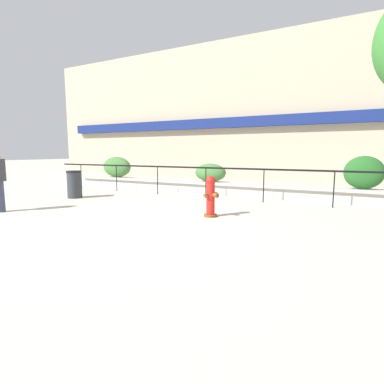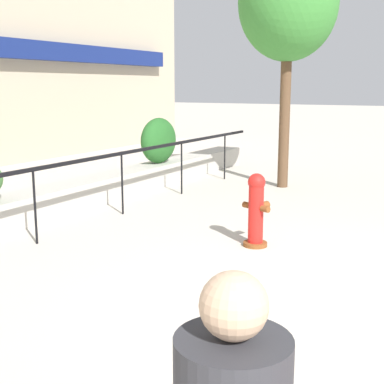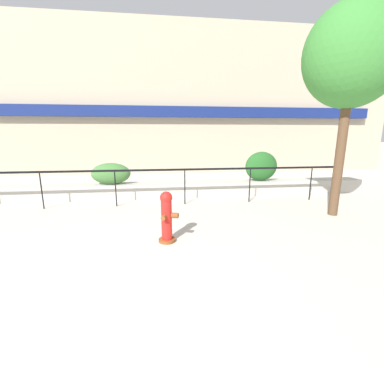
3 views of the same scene
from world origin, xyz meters
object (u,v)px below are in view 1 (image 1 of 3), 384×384
fire_hydrant (211,196)px  trash_bin (74,184)px  hedge_bush_0 (117,167)px  hedge_bush_1 (210,173)px  hedge_bush_2 (364,173)px

fire_hydrant → trash_bin: (-5.83, 0.66, -0.04)m
hedge_bush_0 → hedge_bush_1: size_ratio=1.20×
hedge_bush_2 → trash_bin: 10.02m
hedge_bush_2 → hedge_bush_0: bearing=180.0°
hedge_bush_1 → fire_hydrant: (1.79, -3.99, -0.31)m
hedge_bush_0 → trash_bin: hedge_bush_0 is taller
hedge_bush_1 → hedge_bush_2: size_ratio=1.11×
hedge_bush_0 → fire_hydrant: size_ratio=1.47×
hedge_bush_0 → hedge_bush_1: 4.92m
fire_hydrant → trash_bin: fire_hydrant is taller
hedge_bush_1 → fire_hydrant: bearing=-65.8°
fire_hydrant → hedge_bush_1: bearing=114.2°
hedge_bush_1 → hedge_bush_0: bearing=180.0°
trash_bin → hedge_bush_1: bearing=39.5°
hedge_bush_0 → fire_hydrant: 7.82m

